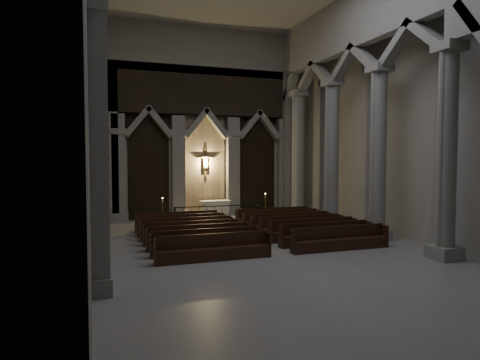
{
  "coord_description": "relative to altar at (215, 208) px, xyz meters",
  "views": [
    {
      "loc": [
        -6.97,
        -14.91,
        3.81
      ],
      "look_at": [
        -0.69,
        3.0,
        2.81
      ],
      "focal_mm": 32.0,
      "sensor_mm": 36.0,
      "label": 1
    }
  ],
  "objects": [
    {
      "name": "candle_stand_left",
      "position": [
        -3.57,
        -1.58,
        -0.21
      ],
      "size": [
        0.26,
        0.26,
        1.53
      ],
      "color": "#AF8236",
      "rests_on": "ground"
    },
    {
      "name": "room",
      "position": [
        -0.45,
        -11.04,
        6.98
      ],
      "size": [
        24.0,
        24.1,
        12.0
      ],
      "color": "gray",
      "rests_on": "ground"
    },
    {
      "name": "altar_rail",
      "position": [
        -0.45,
        -1.48,
        0.01
      ],
      "size": [
        4.89,
        0.09,
        0.96
      ],
      "color": "black",
      "rests_on": "ground"
    },
    {
      "name": "candle_stand_right",
      "position": [
        2.83,
        -1.47,
        -0.19
      ],
      "size": [
        0.27,
        0.27,
        1.59
      ],
      "color": "#AF8236",
      "rests_on": "ground"
    },
    {
      "name": "left_pilasters",
      "position": [
        -7.2,
        -7.54,
        3.28
      ],
      "size": [
        0.6,
        13.0,
        8.03
      ],
      "color": "gray",
      "rests_on": "ground"
    },
    {
      "name": "pews",
      "position": [
        -0.45,
        -7.43,
        -0.31
      ],
      "size": [
        9.8,
        7.32,
        0.98
      ],
      "color": "black",
      "rests_on": "ground"
    },
    {
      "name": "altar",
      "position": [
        0.0,
        0.0,
        0.0
      ],
      "size": [
        1.85,
        0.74,
        0.94
      ],
      "color": "beige",
      "rests_on": "sanctuary_step"
    },
    {
      "name": "right_arcade",
      "position": [
        5.05,
        -9.71,
        7.2
      ],
      "size": [
        1.0,
        24.0,
        12.0
      ],
      "color": "gray",
      "rests_on": "ground"
    },
    {
      "name": "sanctuary_wall",
      "position": [
        -0.45,
        0.49,
        5.99
      ],
      "size": [
        14.0,
        0.77,
        12.0
      ],
      "color": "gray",
      "rests_on": "ground"
    },
    {
      "name": "sanctuary_step",
      "position": [
        -0.45,
        -0.44,
        -0.55
      ],
      "size": [
        8.5,
        2.6,
        0.15
      ],
      "primitive_type": "cube",
      "color": "gray",
      "rests_on": "ground"
    },
    {
      "name": "worshipper",
      "position": [
        1.29,
        -4.19,
        -0.03
      ],
      "size": [
        0.51,
        0.41,
        1.19
      ],
      "primitive_type": "imported",
      "rotation": [
        0.0,
        0.0,
        0.34
      ],
      "color": "black",
      "rests_on": "ground"
    }
  ]
}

